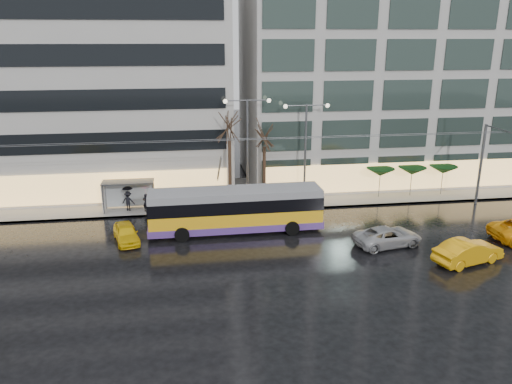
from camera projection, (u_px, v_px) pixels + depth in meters
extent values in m
plane|color=black|center=(239.00, 258.00, 33.01)|extent=(140.00, 140.00, 0.00)
cube|color=gray|center=(243.00, 193.00, 46.48)|extent=(80.00, 10.00, 0.15)
cube|color=slate|center=(250.00, 211.00, 41.81)|extent=(80.00, 0.10, 0.15)
cube|color=#ACA9A5|center=(40.00, 70.00, 45.46)|extent=(34.00, 14.00, 22.00)
cube|color=#ACA9A5|center=(406.00, 51.00, 49.76)|extent=(32.00, 14.00, 25.00)
cube|color=yellow|center=(236.00, 218.00, 37.27)|extent=(12.76, 2.81, 1.59)
cube|color=#5C388E|center=(236.00, 224.00, 37.43)|extent=(12.81, 2.86, 0.53)
cube|color=black|center=(236.00, 203.00, 36.92)|extent=(12.78, 2.83, 0.95)
cube|color=gray|center=(235.00, 193.00, 36.70)|extent=(12.76, 2.81, 0.53)
cube|color=black|center=(319.00, 201.00, 37.91)|extent=(0.09, 2.44, 1.38)
cube|color=black|center=(148.00, 209.00, 36.02)|extent=(0.09, 2.44, 1.38)
cylinder|color=black|center=(285.00, 216.00, 39.29)|extent=(1.07, 0.38, 1.06)
cylinder|color=black|center=(292.00, 228.00, 36.79)|extent=(1.07, 0.38, 1.06)
cylinder|color=black|center=(181.00, 222.00, 38.10)|extent=(1.07, 0.38, 1.06)
cylinder|color=black|center=(182.00, 235.00, 35.60)|extent=(1.07, 0.38, 1.06)
cylinder|color=#595B60|center=(219.00, 170.00, 37.03)|extent=(0.11, 3.95, 2.79)
cylinder|color=#595B60|center=(219.00, 168.00, 37.53)|extent=(0.11, 3.95, 2.79)
cylinder|color=#595B60|center=(481.00, 164.00, 42.98)|extent=(0.24, 0.24, 7.00)
cube|color=#595B60|center=(504.00, 131.00, 39.60)|extent=(0.10, 5.00, 0.10)
cylinder|color=#595B60|center=(243.00, 140.00, 36.55)|extent=(42.00, 0.04, 0.04)
cylinder|color=#595B60|center=(242.00, 139.00, 37.02)|extent=(42.00, 0.04, 0.04)
cube|color=#595B60|center=(128.00, 182.00, 41.07)|extent=(4.20, 1.60, 0.12)
cube|color=silver|center=(130.00, 194.00, 42.10)|extent=(4.00, 0.05, 2.20)
cube|color=white|center=(104.00, 197.00, 41.16)|extent=(0.10, 1.40, 2.20)
cylinder|color=#595B60|center=(103.00, 200.00, 40.51)|extent=(0.10, 0.10, 2.40)
cylinder|color=#595B60|center=(105.00, 195.00, 41.83)|extent=(0.10, 0.10, 2.40)
cylinder|color=#595B60|center=(153.00, 198.00, 41.05)|extent=(0.10, 0.10, 2.40)
cylinder|color=#595B60|center=(154.00, 193.00, 42.37)|extent=(0.10, 0.10, 2.40)
cylinder|color=#595B60|center=(248.00, 153.00, 42.09)|extent=(0.18, 0.18, 9.00)
cylinder|color=#595B60|center=(236.00, 101.00, 40.66)|extent=(1.80, 0.10, 0.10)
cylinder|color=#595B60|center=(258.00, 100.00, 40.90)|extent=(1.80, 0.10, 0.10)
sphere|color=#FFF2CC|center=(225.00, 101.00, 40.55)|extent=(0.36, 0.36, 0.36)
sphere|color=#FFF2CC|center=(269.00, 101.00, 41.04)|extent=(0.36, 0.36, 0.36)
cylinder|color=#595B60|center=(305.00, 154.00, 42.85)|extent=(0.18, 0.18, 8.50)
cylinder|color=#595B60|center=(296.00, 106.00, 41.49)|extent=(1.80, 0.10, 0.10)
cylinder|color=#595B60|center=(317.00, 105.00, 41.73)|extent=(1.80, 0.10, 0.10)
sphere|color=#FFF2CC|center=(285.00, 106.00, 41.38)|extent=(0.36, 0.36, 0.36)
sphere|color=#FFF2CC|center=(328.00, 106.00, 41.87)|extent=(0.36, 0.36, 0.36)
cylinder|color=black|center=(230.00, 172.00, 42.59)|extent=(0.28, 0.28, 5.60)
cylinder|color=black|center=(264.00, 174.00, 43.29)|extent=(0.28, 0.28, 4.90)
cylinder|color=#595B60|center=(379.00, 185.00, 44.93)|extent=(0.06, 0.06, 2.20)
cone|color=#0F3710|center=(380.00, 172.00, 44.57)|extent=(2.50, 2.50, 0.70)
cylinder|color=#595B60|center=(411.00, 184.00, 45.33)|extent=(0.06, 0.06, 2.20)
cone|color=#0F3710|center=(412.00, 171.00, 44.98)|extent=(2.50, 2.50, 0.70)
cylinder|color=#595B60|center=(442.00, 182.00, 45.74)|extent=(0.06, 0.06, 2.20)
cone|color=#0F3710|center=(443.00, 170.00, 45.38)|extent=(2.50, 2.50, 0.70)
imported|color=yellow|center=(126.00, 233.00, 35.54)|extent=(2.42, 4.06, 1.29)
imported|color=#FFAB0D|center=(468.00, 252.00, 32.17)|extent=(5.03, 2.95, 1.57)
imported|color=#A8A8AD|center=(388.00, 236.00, 34.90)|extent=(5.17, 3.09, 1.35)
imported|color=black|center=(146.00, 203.00, 41.21)|extent=(0.65, 0.53, 1.55)
imported|color=#EE4F9B|center=(145.00, 191.00, 40.92)|extent=(1.22, 1.24, 0.88)
imported|color=black|center=(168.00, 198.00, 42.43)|extent=(0.97, 0.92, 1.57)
imported|color=black|center=(128.00, 201.00, 41.45)|extent=(1.20, 0.90, 1.65)
imported|color=black|center=(127.00, 190.00, 41.17)|extent=(1.03, 1.03, 0.72)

